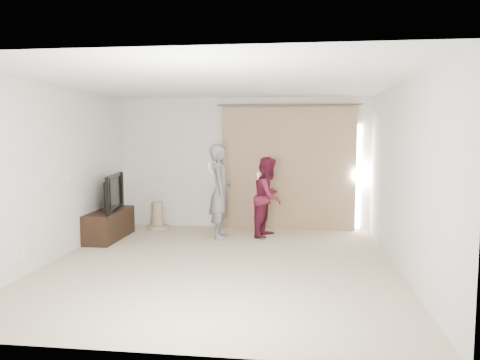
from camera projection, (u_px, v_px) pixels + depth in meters
name	position (u px, v px, depth m)	size (l,w,h in m)	color
floor	(220.00, 265.00, 6.75)	(5.50, 5.50, 0.00)	#C5B293
wall_back	(243.00, 163.00, 9.33)	(5.00, 0.04, 2.60)	silver
wall_left	(54.00, 174.00, 6.92)	(0.04, 5.50, 2.60)	silver
ceiling	(220.00, 82.00, 6.48)	(5.00, 5.50, 0.01)	silver
curtain	(289.00, 169.00, 9.16)	(2.80, 0.11, 2.46)	tan
tv_console	(109.00, 225.00, 8.41)	(0.46, 1.33, 0.51)	black
tv	(108.00, 192.00, 8.35)	(1.14, 0.15, 0.66)	black
scratching_post	(158.00, 218.00, 9.30)	(0.40, 0.40, 0.54)	tan
person_man	(221.00, 191.00, 8.45)	(0.45, 0.65, 1.70)	slate
person_woman	(268.00, 197.00, 8.58)	(0.73, 0.83, 1.46)	#561528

